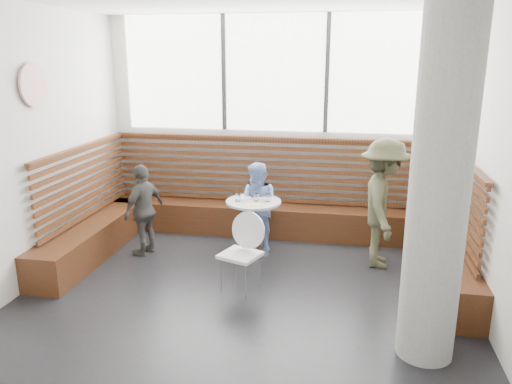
% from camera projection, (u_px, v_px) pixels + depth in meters
% --- Properties ---
extents(room, '(5.00, 5.00, 3.20)m').
position_uv_depth(room, '(238.00, 160.00, 5.03)').
color(room, silver).
rests_on(room, ground).
extents(booth, '(5.00, 2.50, 1.44)m').
position_uv_depth(booth, '(266.00, 218.00, 7.02)').
color(booth, '#3E200F').
rests_on(booth, ground).
extents(concrete_column, '(0.50, 0.50, 3.20)m').
position_uv_depth(concrete_column, '(440.00, 183.00, 4.13)').
color(concrete_column, gray).
rests_on(concrete_column, ground).
extents(wall_art, '(0.03, 0.50, 0.50)m').
position_uv_depth(wall_art, '(33.00, 85.00, 5.65)').
color(wall_art, white).
rests_on(wall_art, room).
extents(cafe_table, '(0.74, 0.74, 0.76)m').
position_uv_depth(cafe_table, '(254.00, 216.00, 6.68)').
color(cafe_table, silver).
rests_on(cafe_table, ground).
extents(cafe_chair, '(0.43, 0.42, 0.90)m').
position_uv_depth(cafe_chair, '(241.00, 246.00, 5.69)').
color(cafe_chair, white).
rests_on(cafe_chair, ground).
extents(adult_man, '(0.62, 1.07, 1.65)m').
position_uv_depth(adult_man, '(383.00, 203.00, 6.26)').
color(adult_man, '#46472F').
rests_on(adult_man, ground).
extents(child_back, '(0.71, 0.63, 1.23)m').
position_uv_depth(child_back, '(259.00, 207.00, 6.82)').
color(child_back, '#839DE3').
rests_on(child_back, ground).
extents(child_left, '(0.52, 0.79, 1.24)m').
position_uv_depth(child_left, '(144.00, 210.00, 6.70)').
color(child_left, '#4B4844').
rests_on(child_left, ground).
extents(plate_near, '(0.22, 0.22, 0.02)m').
position_uv_depth(plate_near, '(243.00, 198.00, 6.74)').
color(plate_near, white).
rests_on(plate_near, cafe_table).
extents(plate_far, '(0.19, 0.19, 0.01)m').
position_uv_depth(plate_far, '(261.00, 198.00, 6.73)').
color(plate_far, white).
rests_on(plate_far, cafe_table).
extents(glass_left, '(0.07, 0.07, 0.11)m').
position_uv_depth(glass_left, '(238.00, 197.00, 6.59)').
color(glass_left, white).
rests_on(glass_left, cafe_table).
extents(glass_mid, '(0.07, 0.07, 0.10)m').
position_uv_depth(glass_mid, '(256.00, 197.00, 6.60)').
color(glass_mid, white).
rests_on(glass_mid, cafe_table).
extents(glass_right, '(0.07, 0.07, 0.10)m').
position_uv_depth(glass_right, '(268.00, 197.00, 6.60)').
color(glass_right, white).
rests_on(glass_right, cafe_table).
extents(menu_card, '(0.21, 0.17, 0.00)m').
position_uv_depth(menu_card, '(254.00, 205.00, 6.44)').
color(menu_card, '#A5C64C').
rests_on(menu_card, cafe_table).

